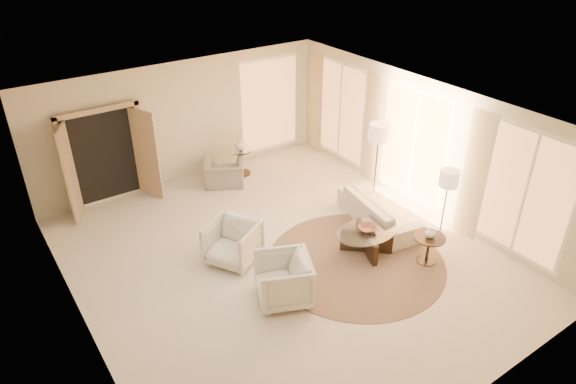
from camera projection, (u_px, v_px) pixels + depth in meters
room at (282, 193)px, 8.86m from camera, size 7.04×8.04×2.83m
windows_right at (417, 146)px, 10.67m from camera, size 0.10×6.40×2.40m
window_back_corner at (270, 105)px, 12.85m from camera, size 1.70×0.10×2.40m
curtains_right at (384, 135)px, 11.31m from camera, size 0.06×5.20×2.60m
french_doors at (106, 158)px, 10.82m from camera, size 1.95×0.66×2.16m
area_rug at (356, 261)px, 9.46m from camera, size 3.77×3.77×0.01m
sofa at (379, 211)px, 10.45m from camera, size 1.11×2.12×0.59m
armchair_left at (233, 241)px, 9.28m from camera, size 1.11×1.13×0.87m
armchair_right at (284, 278)px, 8.35m from camera, size 1.09×1.12×0.89m
accent_chair at (224, 169)px, 11.86m from camera, size 1.10×0.97×0.80m
coffee_table at (367, 238)px, 9.58m from camera, size 1.57×1.57×0.48m
end_table at (429, 245)px, 9.28m from camera, size 0.57×0.57×0.54m
side_table at (241, 159)px, 12.34m from camera, size 0.56×0.56×0.65m
floor_lamp_near at (379, 136)px, 10.72m from camera, size 0.43×0.43×1.79m
floor_lamp_far at (449, 182)px, 9.49m from camera, size 0.36×0.36×1.49m
bowl at (368, 229)px, 9.48m from camera, size 0.40×0.40×0.08m
end_vase at (431, 233)px, 9.15m from camera, size 0.21×0.21×0.19m
side_vase at (240, 144)px, 12.14m from camera, size 0.28×0.28×0.27m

